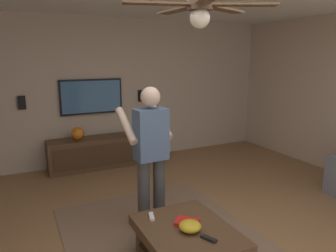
% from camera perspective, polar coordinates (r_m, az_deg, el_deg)
% --- Properties ---
extents(ground_plane, '(8.09, 8.09, 0.00)m').
position_cam_1_polar(ground_plane, '(3.54, 4.40, -21.42)').
color(ground_plane, olive).
extents(wall_back_tv, '(0.10, 6.94, 2.65)m').
position_cam_1_polar(wall_back_tv, '(6.05, -11.57, 6.06)').
color(wall_back_tv, '#BCA893').
rests_on(wall_back_tv, ground).
extents(coffee_table, '(1.00, 0.80, 0.40)m').
position_cam_1_polar(coffee_table, '(3.17, 3.44, -19.41)').
color(coffee_table, '#513823').
rests_on(coffee_table, ground).
extents(media_console, '(0.45, 1.70, 0.55)m').
position_cam_1_polar(media_console, '(5.89, -12.47, -4.63)').
color(media_console, '#513823').
rests_on(media_console, ground).
extents(tv, '(0.05, 1.11, 0.62)m').
position_cam_1_polar(tv, '(5.92, -13.48, 5.12)').
color(tv, black).
extents(person_standing, '(0.55, 0.56, 1.64)m').
position_cam_1_polar(person_standing, '(3.64, -3.16, -4.14)').
color(person_standing, '#3F3F3F').
rests_on(person_standing, ground).
extents(bowl, '(0.21, 0.21, 0.09)m').
position_cam_1_polar(bowl, '(3.06, 3.95, -17.37)').
color(bowl, gold).
rests_on(bowl, coffee_table).
extents(remote_white, '(0.16, 0.09, 0.02)m').
position_cam_1_polar(remote_white, '(3.29, -2.95, -15.79)').
color(remote_white, white).
rests_on(remote_white, coffee_table).
extents(remote_black, '(0.16, 0.10, 0.02)m').
position_cam_1_polar(remote_black, '(2.97, 7.29, -19.27)').
color(remote_black, black).
rests_on(remote_black, coffee_table).
extents(book, '(0.27, 0.27, 0.04)m').
position_cam_1_polar(book, '(3.18, 3.43, -16.74)').
color(book, red).
rests_on(book, coffee_table).
extents(vase_round, '(0.22, 0.22, 0.22)m').
position_cam_1_polar(vase_round, '(5.72, -15.79, -1.30)').
color(vase_round, orange).
rests_on(vase_round, media_console).
extents(wall_speaker_left, '(0.06, 0.12, 0.22)m').
position_cam_1_polar(wall_speaker_left, '(6.21, -4.79, 5.38)').
color(wall_speaker_left, black).
extents(wall_speaker_right, '(0.06, 0.12, 0.22)m').
position_cam_1_polar(wall_speaker_right, '(5.79, -24.61, 3.82)').
color(wall_speaker_right, black).
extents(ceiling_fan, '(1.18, 1.17, 0.46)m').
position_cam_1_polar(ceiling_fan, '(2.67, 5.86, 20.11)').
color(ceiling_fan, '#4C3828').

